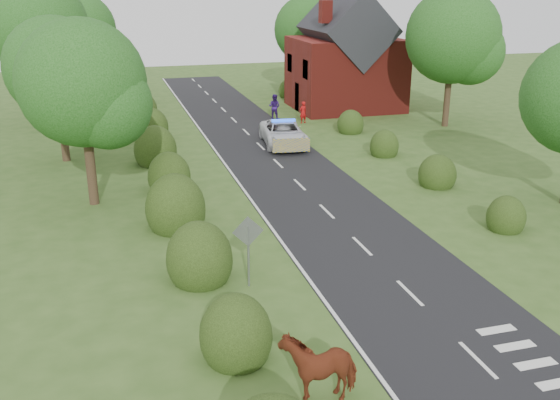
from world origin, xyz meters
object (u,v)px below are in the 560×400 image
object	(u,v)px
cow	(319,369)
pedestrian_purple	(274,107)
road_sign	(248,241)
police_van	(283,133)
pedestrian_red	(303,112)

from	to	relation	value
cow	pedestrian_purple	size ratio (longest dim) A/B	1.16
road_sign	cow	size ratio (longest dim) A/B	1.18
cow	pedestrian_purple	distance (m)	32.67
police_van	pedestrian_purple	size ratio (longest dim) A/B	3.04
police_van	pedestrian_red	xyz separation A→B (m)	(3.13, 5.68, 0.04)
cow	pedestrian_red	distance (m)	31.27
road_sign	pedestrian_red	size ratio (longest dim) A/B	1.61
pedestrian_purple	road_sign	bearing A→B (deg)	110.39
cow	pedestrian_purple	bearing A→B (deg)	161.23
police_van	pedestrian_red	bearing A→B (deg)	67.47
police_van	pedestrian_purple	distance (m)	7.73
cow	pedestrian_red	size ratio (longest dim) A/B	1.36
road_sign	pedestrian_red	world-z (taller)	road_sign
cow	pedestrian_red	xyz separation A→B (m)	(9.28, 29.86, 0.03)
pedestrian_red	pedestrian_purple	world-z (taller)	pedestrian_purple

